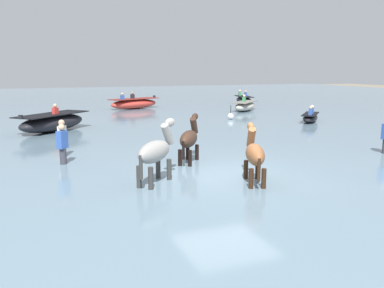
% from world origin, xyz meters
% --- Properties ---
extents(ground_plane, '(120.00, 120.00, 0.00)m').
position_xyz_m(ground_plane, '(0.00, 0.00, 0.00)').
color(ground_plane, '#756B56').
extents(water_surface, '(90.00, 90.00, 0.38)m').
position_xyz_m(water_surface, '(0.00, 10.00, 0.19)').
color(water_surface, slate).
rests_on(water_surface, ground).
extents(horse_lead_chestnut, '(0.90, 1.68, 1.85)m').
position_xyz_m(horse_lead_chestnut, '(0.33, -0.96, 1.09)').
color(horse_lead_chestnut, brown).
rests_on(horse_lead_chestnut, ground).
extents(horse_trailing_dark_bay, '(1.24, 1.54, 1.85)m').
position_xyz_m(horse_trailing_dark_bay, '(-0.37, 1.80, 1.09)').
color(horse_trailing_dark_bay, '#382319').
rests_on(horse_trailing_dark_bay, ground).
extents(horse_flank_grey, '(1.52, 1.48, 1.97)m').
position_xyz_m(horse_flank_grey, '(-2.02, -0.05, 1.17)').
color(horse_flank_grey, gray).
rests_on(horse_flank_grey, ground).
extents(boat_mid_channel, '(3.76, 3.72, 1.30)m').
position_xyz_m(boat_mid_channel, '(-3.98, 10.14, 0.79)').
color(boat_mid_channel, black).
rests_on(boat_mid_channel, water_surface).
extents(boat_near_port, '(1.82, 3.10, 1.11)m').
position_xyz_m(boat_near_port, '(11.61, 19.92, 0.71)').
color(boat_near_port, black).
rests_on(boat_near_port, water_surface).
extents(boat_far_inshore, '(2.93, 2.84, 1.12)m').
position_xyz_m(boat_far_inshore, '(8.97, 14.97, 0.71)').
color(boat_far_inshore, '#B2AD9E').
rests_on(boat_far_inshore, water_surface).
extents(boat_distant_east, '(2.25, 2.28, 0.93)m').
position_xyz_m(boat_distant_east, '(9.40, 8.42, 0.63)').
color(boat_distant_east, black).
rests_on(boat_distant_east, water_surface).
extents(boat_far_offshore, '(4.07, 2.55, 1.22)m').
position_xyz_m(boat_far_offshore, '(2.15, 19.26, 0.76)').
color(boat_far_offshore, '#BC382D').
rests_on(boat_far_offshore, water_surface).
extents(person_wading_mid, '(0.37, 0.37, 1.63)m').
position_xyz_m(person_wading_mid, '(-4.07, 3.00, 0.87)').
color(person_wading_mid, '#383842').
rests_on(person_wading_mid, ground).
extents(person_spectator_far, '(0.31, 0.37, 1.63)m').
position_xyz_m(person_spectator_far, '(-3.99, 4.10, 0.87)').
color(person_spectator_far, '#383842').
rests_on(person_spectator_far, ground).
extents(channel_buoy, '(0.35, 0.35, 0.81)m').
position_xyz_m(channel_buoy, '(5.83, 11.04, 0.57)').
color(channel_buoy, silver).
rests_on(channel_buoy, water_surface).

